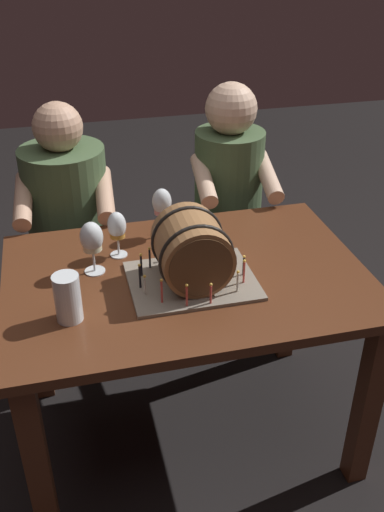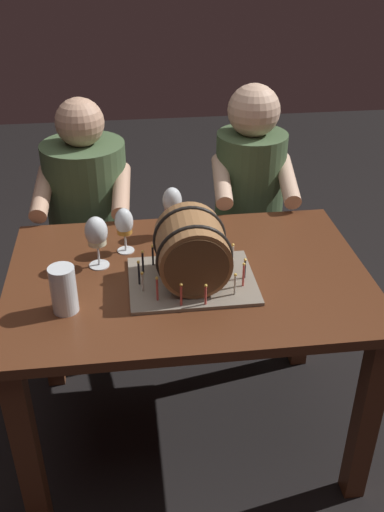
{
  "view_description": "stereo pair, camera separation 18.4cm",
  "coord_description": "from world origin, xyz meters",
  "px_view_note": "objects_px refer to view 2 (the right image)",
  "views": [
    {
      "loc": [
        -0.37,
        -1.58,
        1.79
      ],
      "look_at": [
        0.01,
        -0.05,
        0.84
      ],
      "focal_mm": 40.57,
      "sensor_mm": 36.0,
      "label": 1
    },
    {
      "loc": [
        -0.19,
        -1.62,
        1.79
      ],
      "look_at": [
        0.01,
        -0.05,
        0.84
      ],
      "focal_mm": 40.57,
      "sensor_mm": 36.0,
      "label": 2
    }
  ],
  "objects_px": {
    "person_seated_left": "(91,235)",
    "barrel_cake": "(192,253)",
    "beer_pint": "(64,290)",
    "dining_table": "(188,303)",
    "wine_glass_rose": "(172,203)",
    "wine_glass_amber": "(124,224)",
    "wine_glass_white": "(96,234)",
    "person_seated_right": "(247,226)"
  },
  "relations": [
    {
      "from": "wine_glass_rose",
      "to": "beer_pint",
      "type": "xyz_separation_m",
      "value": [
        -0.37,
        -0.43,
        -0.06
      ]
    },
    {
      "from": "barrel_cake",
      "to": "person_seated_left",
      "type": "distance_m",
      "value": 0.88
    },
    {
      "from": "barrel_cake",
      "to": "wine_glass_rose",
      "type": "xyz_separation_m",
      "value": [
        -0.03,
        0.33,
        0.02
      ]
    },
    {
      "from": "wine_glass_rose",
      "to": "beer_pint",
      "type": "distance_m",
      "value": 0.57
    },
    {
      "from": "wine_glass_rose",
      "to": "wine_glass_white",
      "type": "bearing_deg",
      "value": -145.11
    },
    {
      "from": "wine_glass_amber",
      "to": "barrel_cake",
      "type": "bearing_deg",
      "value": -47.61
    },
    {
      "from": "barrel_cake",
      "to": "beer_pint",
      "type": "relative_size",
      "value": 2.71
    },
    {
      "from": "dining_table",
      "to": "person_seated_right",
      "type": "bearing_deg",
      "value": 62.46
    },
    {
      "from": "barrel_cake",
      "to": "person_seated_left",
      "type": "bearing_deg",
      "value": 116.22
    },
    {
      "from": "dining_table",
      "to": "barrel_cake",
      "type": "distance_m",
      "value": 0.24
    },
    {
      "from": "wine_glass_rose",
      "to": "person_seated_left",
      "type": "relative_size",
      "value": 0.16
    },
    {
      "from": "wine_glass_amber",
      "to": "person_seated_right",
      "type": "distance_m",
      "value": 0.82
    },
    {
      "from": "wine_glass_amber",
      "to": "person_seated_left",
      "type": "bearing_deg",
      "value": 106.83
    },
    {
      "from": "barrel_cake",
      "to": "wine_glass_rose",
      "type": "bearing_deg",
      "value": 95.32
    },
    {
      "from": "wine_glass_white",
      "to": "wine_glass_rose",
      "type": "bearing_deg",
      "value": 34.89
    },
    {
      "from": "person_seated_left",
      "to": "barrel_cake",
      "type": "bearing_deg",
      "value": -63.78
    },
    {
      "from": "wine_glass_rose",
      "to": "dining_table",
      "type": "bearing_deg",
      "value": -84.88
    },
    {
      "from": "wine_glass_white",
      "to": "wine_glass_amber",
      "type": "height_order",
      "value": "wine_glass_white"
    },
    {
      "from": "wine_glass_white",
      "to": "wine_glass_rose",
      "type": "relative_size",
      "value": 0.97
    },
    {
      "from": "dining_table",
      "to": "barrel_cake",
      "type": "xyz_separation_m",
      "value": [
        0.01,
        -0.05,
        0.24
      ]
    },
    {
      "from": "barrel_cake",
      "to": "wine_glass_amber",
      "type": "relative_size",
      "value": 2.44
    },
    {
      "from": "wine_glass_rose",
      "to": "person_seated_right",
      "type": "height_order",
      "value": "person_seated_right"
    },
    {
      "from": "beer_pint",
      "to": "wine_glass_rose",
      "type": "bearing_deg",
      "value": 49.73
    },
    {
      "from": "wine_glass_white",
      "to": "wine_glass_rose",
      "type": "distance_m",
      "value": 0.33
    },
    {
      "from": "dining_table",
      "to": "wine_glass_amber",
      "type": "distance_m",
      "value": 0.36
    },
    {
      "from": "wine_glass_white",
      "to": "barrel_cake",
      "type": "bearing_deg",
      "value": -25.11
    },
    {
      "from": "barrel_cake",
      "to": "beer_pint",
      "type": "height_order",
      "value": "barrel_cake"
    },
    {
      "from": "barrel_cake",
      "to": "person_seated_right",
      "type": "distance_m",
      "value": 0.87
    },
    {
      "from": "wine_glass_white",
      "to": "person_seated_left",
      "type": "bearing_deg",
      "value": 95.8
    },
    {
      "from": "beer_pint",
      "to": "dining_table",
      "type": "bearing_deg",
      "value": 21.75
    },
    {
      "from": "wine_glass_amber",
      "to": "person_seated_left",
      "type": "distance_m",
      "value": 0.61
    },
    {
      "from": "person_seated_left",
      "to": "wine_glass_amber",
      "type": "bearing_deg",
      "value": -73.17
    },
    {
      "from": "wine_glass_amber",
      "to": "beer_pint",
      "type": "relative_size",
      "value": 1.11
    },
    {
      "from": "dining_table",
      "to": "wine_glass_rose",
      "type": "height_order",
      "value": "wine_glass_rose"
    },
    {
      "from": "dining_table",
      "to": "wine_glass_white",
      "type": "relative_size",
      "value": 6.51
    },
    {
      "from": "beer_pint",
      "to": "barrel_cake",
      "type": "bearing_deg",
      "value": 14.62
    },
    {
      "from": "wine_glass_amber",
      "to": "person_seated_right",
      "type": "relative_size",
      "value": 0.14
    },
    {
      "from": "dining_table",
      "to": "wine_glass_rose",
      "type": "distance_m",
      "value": 0.38
    },
    {
      "from": "dining_table",
      "to": "barrel_cake",
      "type": "height_order",
      "value": "barrel_cake"
    },
    {
      "from": "beer_pint",
      "to": "person_seated_left",
      "type": "height_order",
      "value": "person_seated_left"
    },
    {
      "from": "dining_table",
      "to": "person_seated_left",
      "type": "distance_m",
      "value": 0.77
    },
    {
      "from": "barrel_cake",
      "to": "wine_glass_rose",
      "type": "height_order",
      "value": "barrel_cake"
    }
  ]
}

